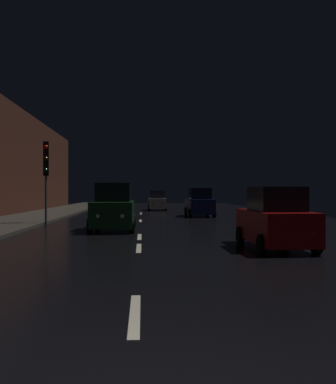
{
  "coord_description": "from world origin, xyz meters",
  "views": [
    {
      "loc": [
        0.11,
        -3.19,
        1.83
      ],
      "look_at": [
        1.62,
        20.88,
        1.84
      ],
      "focal_mm": 38.63,
      "sensor_mm": 36.0,
      "label": 1
    }
  ],
  "objects_px": {
    "traffic_light_far_left": "(46,165)",
    "car_distant_taillights": "(157,201)",
    "car_parked_right_far": "(200,203)",
    "car_approaching_headlights": "(114,209)",
    "car_parked_right_near": "(275,220)"
  },
  "relations": [
    {
      "from": "car_parked_right_far",
      "to": "car_parked_right_near",
      "type": "distance_m",
      "value": 17.77
    },
    {
      "from": "car_distant_taillights",
      "to": "car_parked_right_far",
      "type": "height_order",
      "value": "car_parked_right_far"
    },
    {
      "from": "car_distant_taillights",
      "to": "car_parked_right_far",
      "type": "bearing_deg",
      "value": -165.29
    },
    {
      "from": "car_parked_right_near",
      "to": "car_distant_taillights",
      "type": "bearing_deg",
      "value": 5.65
    },
    {
      "from": "car_distant_taillights",
      "to": "car_parked_right_near",
      "type": "xyz_separation_m",
      "value": [
        2.82,
        -28.52,
        0.0
      ]
    },
    {
      "from": "car_approaching_headlights",
      "to": "car_distant_taillights",
      "type": "relative_size",
      "value": 1.14
    },
    {
      "from": "car_parked_right_far",
      "to": "car_approaching_headlights",
      "type": "bearing_deg",
      "value": 152.54
    },
    {
      "from": "traffic_light_far_left",
      "to": "car_distant_taillights",
      "type": "xyz_separation_m",
      "value": [
        6.86,
        18.43,
        -2.44
      ]
    },
    {
      "from": "car_approaching_headlights",
      "to": "car_distant_taillights",
      "type": "bearing_deg",
      "value": 172.43
    },
    {
      "from": "traffic_light_far_left",
      "to": "car_distant_taillights",
      "type": "relative_size",
      "value": 1.17
    },
    {
      "from": "car_approaching_headlights",
      "to": "car_distant_taillights",
      "type": "xyz_separation_m",
      "value": [
        2.89,
        21.75,
        -0.13
      ]
    },
    {
      "from": "car_approaching_headlights",
      "to": "car_parked_right_near",
      "type": "height_order",
      "value": "car_approaching_headlights"
    },
    {
      "from": "car_distant_taillights",
      "to": "car_parked_right_near",
      "type": "relative_size",
      "value": 0.99
    },
    {
      "from": "car_approaching_headlights",
      "to": "car_parked_right_far",
      "type": "xyz_separation_m",
      "value": [
        5.71,
        10.99,
        -0.06
      ]
    },
    {
      "from": "traffic_light_far_left",
      "to": "car_approaching_headlights",
      "type": "relative_size",
      "value": 1.03
    }
  ]
}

